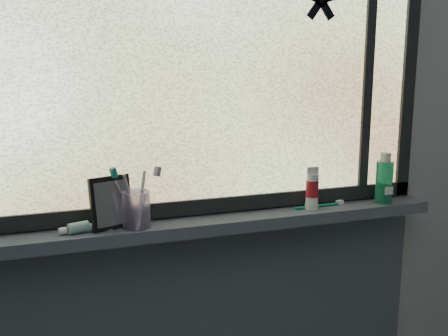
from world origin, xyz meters
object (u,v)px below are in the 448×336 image
(mouthwash_bottle, at_px, (384,178))
(cream_tube, at_px, (312,187))
(vanity_mirror, at_px, (111,203))
(toothbrush_cup, at_px, (136,210))

(mouthwash_bottle, relative_size, cream_tube, 1.43)
(vanity_mirror, relative_size, cream_tube, 1.52)
(mouthwash_bottle, bearing_deg, toothbrush_cup, 179.99)
(vanity_mirror, height_order, mouthwash_bottle, mouthwash_bottle)
(vanity_mirror, xyz_separation_m, toothbrush_cup, (0.07, -0.02, -0.02))
(toothbrush_cup, height_order, cream_tube, cream_tube)
(cream_tube, bearing_deg, toothbrush_cup, -179.23)
(cream_tube, bearing_deg, vanity_mirror, 179.36)
(vanity_mirror, distance_m, mouthwash_bottle, 0.97)
(toothbrush_cup, bearing_deg, cream_tube, 0.77)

